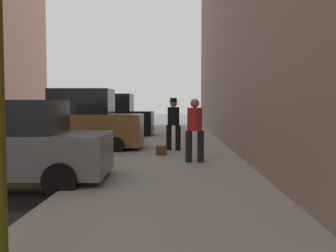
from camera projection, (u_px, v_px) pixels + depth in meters
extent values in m
cube|color=gray|center=(171.00, 171.00, 9.10)|extent=(4.00, 40.00, 0.15)
cube|color=slate|center=(5.00, 154.00, 7.70)|extent=(4.26, 1.99, 0.84)
cube|color=black|center=(14.00, 117.00, 7.66)|extent=(1.94, 1.63, 0.70)
cylinder|color=black|center=(82.00, 164.00, 8.65)|extent=(0.65, 0.24, 0.64)
cylinder|color=black|center=(60.00, 180.00, 6.82)|extent=(0.65, 0.24, 0.64)
cube|color=brown|center=(77.00, 130.00, 13.20)|extent=(4.62, 1.90, 1.10)
cube|color=black|center=(82.00, 102.00, 13.14)|extent=(2.09, 1.59, 0.90)
cylinder|color=black|center=(44.00, 141.00, 14.17)|extent=(0.64, 0.23, 0.64)
cylinder|color=black|center=(25.00, 147.00, 12.33)|extent=(0.64, 0.23, 0.64)
cylinder|color=black|center=(123.00, 141.00, 14.13)|extent=(0.64, 0.23, 0.64)
cylinder|color=black|center=(115.00, 147.00, 12.29)|extent=(0.64, 0.23, 0.64)
cube|color=black|center=(108.00, 122.00, 19.13)|extent=(4.63, 1.93, 1.10)
cube|color=black|center=(112.00, 103.00, 19.07)|extent=(2.10, 1.60, 0.90)
cylinder|color=black|center=(84.00, 130.00, 20.14)|extent=(0.64, 0.23, 0.64)
cylinder|color=black|center=(74.00, 133.00, 18.30)|extent=(0.64, 0.23, 0.64)
cylinder|color=black|center=(139.00, 131.00, 20.01)|extent=(0.64, 0.23, 0.64)
cylinder|color=black|center=(135.00, 133.00, 18.18)|extent=(0.64, 0.23, 0.64)
cylinder|color=red|center=(134.00, 137.00, 14.84)|extent=(0.22, 0.22, 0.55)
sphere|color=red|center=(134.00, 129.00, 14.82)|extent=(0.20, 0.20, 0.20)
cylinder|color=red|center=(130.00, 136.00, 14.84)|extent=(0.10, 0.09, 0.09)
cylinder|color=red|center=(139.00, 136.00, 14.83)|extent=(0.10, 0.09, 0.09)
cylinder|color=black|center=(169.00, 138.00, 12.78)|extent=(0.22, 0.22, 0.85)
cylinder|color=black|center=(178.00, 138.00, 12.70)|extent=(0.22, 0.22, 0.85)
cylinder|color=black|center=(173.00, 116.00, 12.70)|extent=(0.48, 0.48, 0.62)
sphere|color=#997051|center=(173.00, 104.00, 12.67)|extent=(0.24, 0.24, 0.24)
cylinder|color=black|center=(173.00, 101.00, 12.67)|extent=(0.34, 0.34, 0.02)
cylinder|color=black|center=(173.00, 100.00, 12.66)|extent=(0.23, 0.23, 0.11)
cylinder|color=black|center=(201.00, 146.00, 10.08)|extent=(0.18, 0.18, 0.85)
cylinder|color=black|center=(189.00, 146.00, 10.09)|extent=(0.18, 0.18, 0.85)
cylinder|color=#A51E23|center=(195.00, 119.00, 10.04)|extent=(0.40, 0.40, 0.62)
sphere|color=#997051|center=(195.00, 103.00, 10.02)|extent=(0.24, 0.24, 0.24)
cube|color=#472D19|center=(161.00, 150.00, 11.64)|extent=(0.32, 0.44, 0.28)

